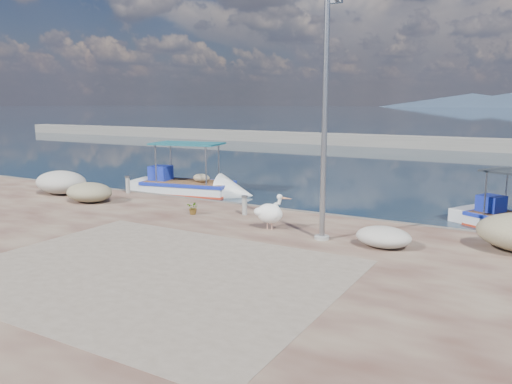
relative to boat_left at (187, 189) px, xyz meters
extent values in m
plane|color=#162635|center=(6.47, -8.06, -0.23)|extent=(1400.00, 1400.00, 0.00)
cube|color=#46231E|center=(6.47, -14.06, 0.02)|extent=(44.00, 22.00, 0.50)
cube|color=gray|center=(7.47, -11.06, 0.27)|extent=(9.00, 7.00, 0.01)
cube|color=gray|center=(6.47, 31.94, 0.37)|extent=(120.00, 2.20, 1.20)
cylinder|color=gray|center=(-5.53, 31.94, 3.77)|extent=(0.16, 0.16, 7.00)
cone|color=#28384C|center=(-63.53, 641.94, 7.77)|extent=(220.00, 220.00, 16.00)
cube|color=white|center=(0.06, 0.01, -0.15)|extent=(6.45, 3.16, 1.01)
cube|color=#1A2CA9|center=(0.06, 0.01, 0.30)|extent=(4.76, 2.89, 0.15)
cube|color=#B02C15|center=(0.06, 0.01, -0.21)|extent=(4.76, 2.87, 0.13)
cube|color=#1A2CA9|center=(-1.45, -0.28, 0.73)|extent=(1.12, 1.12, 0.75)
cube|color=#164F5B|center=(0.06, 0.01, 2.27)|extent=(3.70, 2.53, 0.09)
cube|color=#1A2CA9|center=(13.89, 0.37, 0.57)|extent=(1.08, 1.08, 0.62)
cylinder|color=tan|center=(7.94, -6.10, 0.41)|extent=(0.04, 0.04, 0.29)
cylinder|color=tan|center=(8.08, -6.04, 0.41)|extent=(0.04, 0.04, 0.29)
ellipsoid|color=white|center=(8.01, -6.07, 0.79)|extent=(1.02, 0.84, 0.63)
cylinder|color=white|center=(8.26, -5.97, 1.10)|extent=(0.23, 0.18, 0.54)
sphere|color=white|center=(8.30, -5.95, 1.34)|extent=(0.18, 0.18, 0.18)
cone|color=#D17C51|center=(8.49, -5.87, 1.29)|extent=(0.43, 0.25, 0.13)
cylinder|color=gray|center=(9.90, -6.31, 3.77)|extent=(0.16, 0.16, 7.00)
cylinder|color=gray|center=(9.90, -6.31, 0.32)|extent=(0.44, 0.44, 0.10)
cube|color=gray|center=(9.90, -5.66, 7.12)|extent=(0.35, 0.18, 0.12)
cylinder|color=gray|center=(6.22, -4.65, 0.60)|extent=(0.17, 0.17, 0.67)
cylinder|color=gray|center=(6.22, -4.65, 0.94)|extent=(0.23, 0.23, 0.06)
cylinder|color=gray|center=(-0.64, -3.46, 0.64)|extent=(0.19, 0.19, 0.74)
cylinder|color=gray|center=(-0.64, -3.46, 1.01)|extent=(0.25, 0.25, 0.06)
imported|color=#33722D|center=(4.58, -5.52, 0.51)|extent=(0.47, 0.42, 0.49)
ellipsoid|color=#B9B6AB|center=(11.72, -6.22, 0.56)|extent=(1.55, 1.16, 0.58)
ellipsoid|color=tan|center=(-0.54, -5.75, 0.66)|extent=(2.03, 1.58, 0.79)
ellipsoid|color=#B9B6AB|center=(-3.08, -5.08, 0.78)|extent=(2.50, 1.82, 1.02)
camera|label=1|loc=(15.37, -19.72, 4.25)|focal=35.00mm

